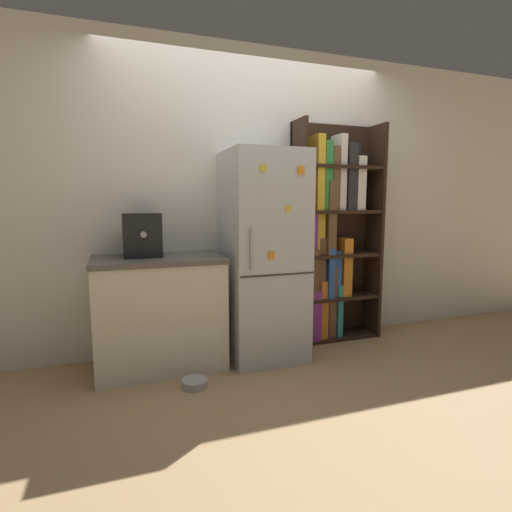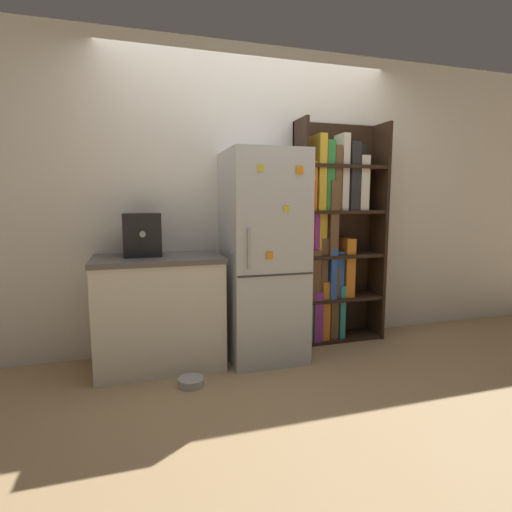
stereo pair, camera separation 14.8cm
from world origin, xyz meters
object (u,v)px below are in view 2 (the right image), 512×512
Objects in this scene: bookshelf at (330,239)px; pet_bowl at (191,381)px; refrigerator at (263,256)px; espresso_machine at (142,235)px.

bookshelf is 10.83× the size of pet_bowl.
refrigerator is 5.11× the size of espresso_machine.
bookshelf is at bearing 3.98° from espresso_machine.
pet_bowl is at bearing -148.26° from refrigerator.
refrigerator is 1.12m from pet_bowl.
refrigerator reaches higher than espresso_machine.
pet_bowl is (-1.36, -0.60, -0.91)m from bookshelf.
bookshelf is (0.71, 0.20, 0.10)m from refrigerator.
bookshelf is at bearing 23.82° from pet_bowl.
refrigerator is at bearing 31.74° from pet_bowl.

